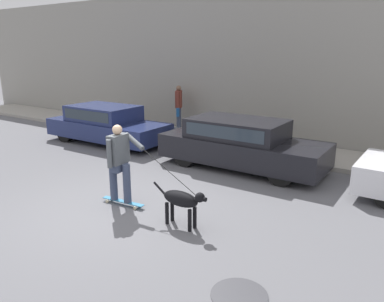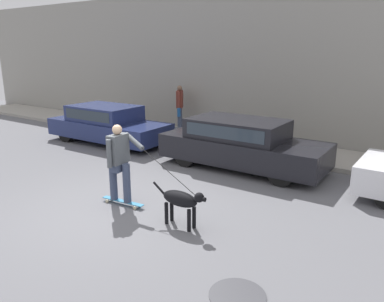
% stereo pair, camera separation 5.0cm
% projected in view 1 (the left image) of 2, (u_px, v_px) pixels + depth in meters
% --- Properties ---
extents(ground_plane, '(36.00, 36.00, 0.00)m').
position_uv_depth(ground_plane, '(117.00, 208.00, 7.55)').
color(ground_plane, slate).
extents(back_wall, '(32.00, 0.30, 5.14)m').
position_uv_depth(back_wall, '(264.00, 66.00, 12.54)').
color(back_wall, gray).
rests_on(back_wall, ground_plane).
extents(sidewalk_curb, '(30.00, 2.08, 0.12)m').
position_uv_depth(sidewalk_curb, '(246.00, 145.00, 12.24)').
color(sidewalk_curb, '#A39E93').
rests_on(sidewalk_curb, ground_plane).
extents(parked_car_0, '(4.34, 1.75, 1.26)m').
position_uv_depth(parked_car_0, '(107.00, 125.00, 12.70)').
color(parked_car_0, black).
rests_on(parked_car_0, ground_plane).
extents(parked_car_1, '(4.41, 1.72, 1.32)m').
position_uv_depth(parked_car_1, '(241.00, 144.00, 9.97)').
color(parked_car_1, black).
rests_on(parked_car_1, ground_plane).
extents(dog, '(1.18, 0.30, 0.74)m').
position_uv_depth(dog, '(182.00, 200.00, 6.66)').
color(dog, black).
rests_on(dog, ground_plane).
extents(skateboarder, '(2.46, 0.64, 1.68)m').
position_uv_depth(skateboarder, '(119.00, 161.00, 7.48)').
color(skateboarder, beige).
rests_on(skateboarder, ground_plane).
extents(pedestrian_with_bag, '(0.44, 0.66, 1.68)m').
position_uv_depth(pedestrian_with_bag, '(179.00, 106.00, 14.00)').
color(pedestrian_with_bag, '#3D4760').
rests_on(pedestrian_with_bag, sidewalk_curb).
extents(manhole_cover, '(0.76, 0.76, 0.01)m').
position_uv_depth(manhole_cover, '(239.00, 295.00, 4.87)').
color(manhole_cover, '#38383D').
rests_on(manhole_cover, ground_plane).
extents(fire_hydrant, '(0.18, 0.18, 0.69)m').
position_uv_depth(fire_hydrant, '(176.00, 137.00, 12.13)').
color(fire_hydrant, '#4C5156').
rests_on(fire_hydrant, ground_plane).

